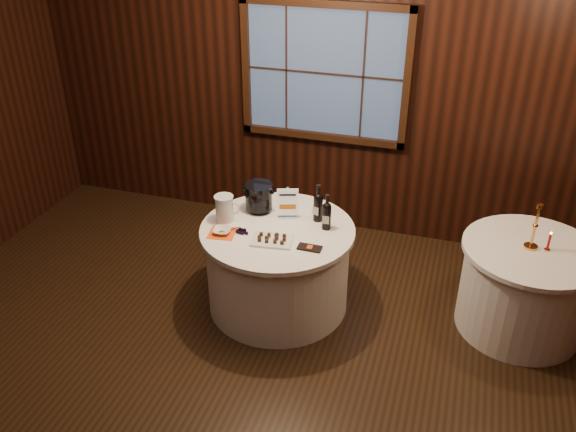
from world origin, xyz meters
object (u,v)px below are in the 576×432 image
(port_bottle_right, at_px, (327,214))
(grape_bunch, at_px, (242,230))
(side_table, at_px, (524,288))
(chocolate_plate, at_px, (272,240))
(ice_bucket, at_px, (259,197))
(glass_pitcher, at_px, (225,208))
(cracker_bowl, at_px, (222,231))
(sign_stand, at_px, (287,207))
(chocolate_box, at_px, (310,248))
(red_candle, at_px, (549,243))
(main_table, at_px, (278,267))
(port_bottle_left, at_px, (318,205))
(brass_candlestick, at_px, (534,232))

(port_bottle_right, bearing_deg, grape_bunch, -160.14)
(side_table, xyz_separation_m, chocolate_plate, (-1.98, -0.51, 0.40))
(ice_bucket, bearing_deg, glass_pitcher, -131.04)
(cracker_bowl, bearing_deg, grape_bunch, 20.64)
(sign_stand, bearing_deg, chocolate_box, -71.33)
(glass_pitcher, bearing_deg, sign_stand, 8.89)
(port_bottle_right, xyz_separation_m, glass_pitcher, (-0.84, -0.13, -0.02))
(port_bottle_right, distance_m, chocolate_box, 0.36)
(red_candle, bearing_deg, port_bottle_right, -173.83)
(chocolate_plate, distance_m, glass_pitcher, 0.53)
(glass_pitcher, xyz_separation_m, red_candle, (2.56, 0.31, -0.05))
(main_table, height_order, sign_stand, sign_stand)
(port_bottle_right, relative_size, chocolate_plate, 0.90)
(port_bottle_right, bearing_deg, side_table, 3.62)
(main_table, height_order, side_table, same)
(side_table, xyz_separation_m, grape_bunch, (-2.25, -0.45, 0.40))
(chocolate_plate, bearing_deg, red_candle, 13.80)
(port_bottle_left, xyz_separation_m, chocolate_box, (0.05, -0.45, -0.13))
(side_table, relative_size, grape_bunch, 6.17)
(port_bottle_right, relative_size, brass_candlestick, 0.81)
(ice_bucket, bearing_deg, brass_candlestick, 1.78)
(glass_pitcher, bearing_deg, ice_bucket, 34.89)
(port_bottle_left, height_order, red_candle, port_bottle_left)
(ice_bucket, xyz_separation_m, red_candle, (2.34, 0.07, -0.07))
(sign_stand, height_order, port_bottle_right, port_bottle_right)
(port_bottle_right, bearing_deg, chocolate_plate, -140.86)
(main_table, distance_m, brass_candlestick, 2.07)
(port_bottle_left, height_order, chocolate_box, port_bottle_left)
(port_bottle_left, height_order, brass_candlestick, brass_candlestick)
(side_table, distance_m, cracker_bowl, 2.49)
(red_candle, bearing_deg, sign_stand, -177.08)
(port_bottle_left, distance_m, port_bottle_right, 0.15)
(side_table, bearing_deg, glass_pitcher, -172.83)
(grape_bunch, relative_size, cracker_bowl, 1.22)
(port_bottle_left, xyz_separation_m, port_bottle_right, (0.10, -0.11, -0.01))
(port_bottle_left, distance_m, grape_bunch, 0.66)
(sign_stand, relative_size, brass_candlestick, 0.74)
(port_bottle_left, relative_size, glass_pitcher, 1.43)
(ice_bucket, bearing_deg, port_bottle_right, -10.85)
(sign_stand, height_order, brass_candlestick, brass_candlestick)
(chocolate_plate, height_order, glass_pitcher, glass_pitcher)
(chocolate_plate, height_order, grape_bunch, chocolate_plate)
(port_bottle_right, relative_size, cracker_bowl, 2.18)
(port_bottle_right, height_order, chocolate_box, port_bottle_right)
(cracker_bowl, height_order, brass_candlestick, brass_candlestick)
(sign_stand, height_order, chocolate_box, sign_stand)
(main_table, relative_size, chocolate_plate, 3.68)
(cracker_bowl, bearing_deg, sign_stand, 43.15)
(sign_stand, distance_m, cracker_bowl, 0.59)
(chocolate_box, distance_m, brass_candlestick, 1.73)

